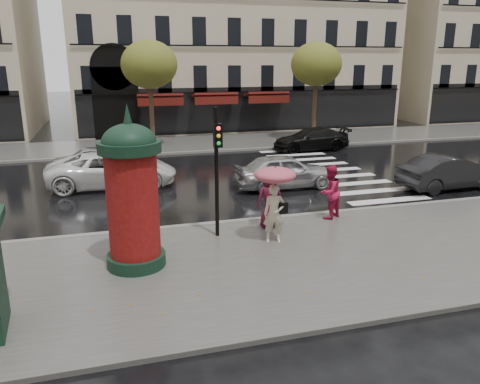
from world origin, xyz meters
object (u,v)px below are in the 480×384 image
object	(u,v)px
traffic_light	(217,160)
car_white	(112,170)
car_far_silver	(89,158)
car_darkgrey	(449,172)
car_silver	(285,171)
woman_red	(330,192)
morris_column	(132,191)
woman_umbrella	(275,192)
car_black	(311,139)
man_burgundy	(270,199)

from	to	relation	value
traffic_light	car_white	world-z (taller)	traffic_light
car_far_silver	car_white	bearing A→B (deg)	15.37
car_darkgrey	car_far_silver	size ratio (longest dim) A/B	1.21
car_silver	traffic_light	bearing A→B (deg)	139.81
woman_red	traffic_light	world-z (taller)	traffic_light
car_far_silver	morris_column	bearing A→B (deg)	5.08
woman_umbrella	car_silver	distance (m)	6.81
morris_column	car_black	distance (m)	18.90
woman_umbrella	car_darkgrey	size ratio (longest dim) A/B	0.53
car_black	traffic_light	bearing A→B (deg)	-34.20
morris_column	car_black	xyz separation A→B (m)	(11.70, 14.77, -1.49)
morris_column	traffic_light	xyz separation A→B (m)	(2.60, 1.49, 0.36)
car_darkgrey	car_white	size ratio (longest dim) A/B	0.81
car_silver	car_white	distance (m)	7.62
traffic_light	car_black	world-z (taller)	traffic_light
man_burgundy	traffic_light	xyz separation A→B (m)	(-1.84, -0.39, 1.47)
morris_column	car_black	bearing A→B (deg)	51.60
car_silver	car_darkgrey	bearing A→B (deg)	-108.32
car_darkgrey	car_white	xyz separation A→B (m)	(-14.10, 4.38, 0.04)
woman_red	car_black	size ratio (longest dim) A/B	0.39
morris_column	car_far_silver	distance (m)	12.80
woman_umbrella	car_white	bearing A→B (deg)	118.25
woman_red	morris_column	size ratio (longest dim) A/B	0.44
woman_umbrella	car_white	xyz separation A→B (m)	(-4.54, 8.45, -0.91)
car_white	car_black	size ratio (longest dim) A/B	1.17
car_silver	car_darkgrey	size ratio (longest dim) A/B	0.99
man_burgundy	car_far_silver	xyz separation A→B (m)	(-5.95, 10.74, -0.44)
woman_red	car_silver	distance (m)	4.60
traffic_light	car_white	bearing A→B (deg)	111.72
woman_red	morris_column	bearing A→B (deg)	-12.25
woman_red	car_darkgrey	distance (m)	7.40
woman_umbrella	traffic_light	distance (m)	1.97
car_white	car_black	xyz separation A→B (m)	(12.12, 5.72, -0.08)
car_black	car_far_silver	bearing A→B (deg)	-80.52
man_burgundy	car_white	xyz separation A→B (m)	(-4.85, 7.17, -0.29)
car_far_silver	car_black	bearing A→B (deg)	97.47
woman_umbrella	car_silver	bearing A→B (deg)	66.16
traffic_light	car_black	xyz separation A→B (m)	(9.11, 13.28, -1.85)
car_darkgrey	car_white	world-z (taller)	car_white
morris_column	car_white	bearing A→B (deg)	92.61
morris_column	traffic_light	distance (m)	3.02
woman_red	man_burgundy	size ratio (longest dim) A/B	0.98
traffic_light	woman_red	bearing A→B (deg)	9.32
morris_column	car_white	distance (m)	9.16
morris_column	traffic_light	bearing A→B (deg)	29.84
woman_red	car_far_silver	size ratio (longest dim) A/B	0.51
woman_umbrella	man_burgundy	size ratio (longest dim) A/B	1.25
woman_red	car_black	bearing A→B (deg)	-141.68
woman_umbrella	car_silver	xyz separation A→B (m)	(2.72, 6.17, -0.93)
morris_column	car_silver	size ratio (longest dim) A/B	0.97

